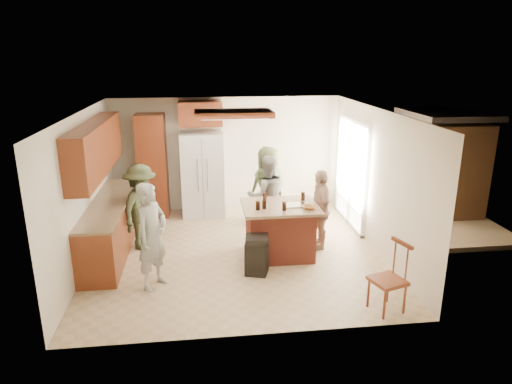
{
  "coord_description": "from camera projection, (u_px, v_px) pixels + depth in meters",
  "views": [
    {
      "loc": [
        -0.56,
        -7.45,
        3.42
      ],
      "look_at": [
        0.34,
        -0.11,
        1.15
      ],
      "focal_mm": 32.0,
      "sensor_mm": 36.0,
      "label": 1
    }
  ],
  "objects": [
    {
      "name": "island_items",
      "position": [
        290.0,
        204.0,
        7.66
      ],
      "size": [
        1.03,
        0.65,
        0.15
      ],
      "color": "silver",
      "rests_on": "kitchen_island"
    },
    {
      "name": "back_wall_units",
      "position": [
        165.0,
        153.0,
        9.66
      ],
      "size": [
        1.8,
        0.6,
        2.45
      ],
      "color": "maroon",
      "rests_on": "ground"
    },
    {
      "name": "kitchen_island",
      "position": [
        280.0,
        230.0,
        7.88
      ],
      "size": [
        1.28,
        1.03,
        0.93
      ],
      "color": "maroon",
      "rests_on": "ground"
    },
    {
      "name": "person_side_right",
      "position": [
        320.0,
        209.0,
        8.17
      ],
      "size": [
        0.45,
        0.86,
        1.46
      ],
      "primitive_type": "imported",
      "rotation": [
        0.0,
        0.0,
        -1.59
      ],
      "color": "tan",
      "rests_on": "ground"
    },
    {
      "name": "person_behind_right",
      "position": [
        268.0,
        185.0,
        9.33
      ],
      "size": [
        0.93,
        0.79,
        1.62
      ],
      "primitive_type": "imported",
      "rotation": [
        0.0,
        0.0,
        3.56
      ],
      "color": "#374126",
      "rests_on": "ground"
    },
    {
      "name": "spindle_chair",
      "position": [
        389.0,
        280.0,
        6.2
      ],
      "size": [
        0.53,
        0.53,
        0.99
      ],
      "color": "maroon",
      "rests_on": "ground"
    },
    {
      "name": "refrigerator",
      "position": [
        203.0,
        174.0,
        9.82
      ],
      "size": [
        0.9,
        0.76,
        1.8
      ],
      "color": "white",
      "rests_on": "ground"
    },
    {
      "name": "left_cabinetry",
      "position": [
        106.0,
        199.0,
        7.97
      ],
      "size": [
        0.64,
        3.0,
        2.3
      ],
      "color": "maroon",
      "rests_on": "ground"
    },
    {
      "name": "trash_bin",
      "position": [
        257.0,
        255.0,
        7.29
      ],
      "size": [
        0.43,
        0.43,
        0.63
      ],
      "color": "black",
      "rests_on": "ground"
    },
    {
      "name": "person_front_left",
      "position": [
        152.0,
        236.0,
        6.74
      ],
      "size": [
        0.68,
        0.73,
        1.63
      ],
      "primitive_type": "imported",
      "rotation": [
        0.0,
        0.0,
        1.02
      ],
      "color": "#9A9B93",
      "rests_on": "ground"
    },
    {
      "name": "person_behind_left",
      "position": [
        267.0,
        196.0,
        8.68
      ],
      "size": [
        0.81,
        0.55,
        1.59
      ],
      "primitive_type": "imported",
      "rotation": [
        0.0,
        0.0,
        3.24
      ],
      "color": "gray",
      "rests_on": "ground"
    },
    {
      "name": "room_shell",
      "position": [
        429.0,
        174.0,
        9.95
      ],
      "size": [
        8.0,
        5.2,
        5.0
      ],
      "color": "tan",
      "rests_on": "ground"
    },
    {
      "name": "person_counter",
      "position": [
        142.0,
        207.0,
        8.1
      ],
      "size": [
        0.83,
        1.11,
        1.56
      ],
      "primitive_type": "imported",
      "rotation": [
        0.0,
        0.0,
        1.16
      ],
      "color": "#313720",
      "rests_on": "ground"
    }
  ]
}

